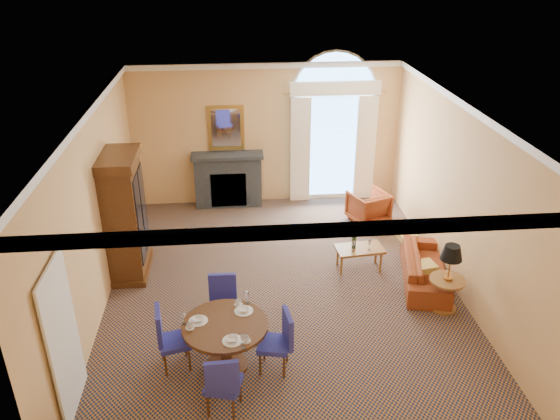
{
  "coord_description": "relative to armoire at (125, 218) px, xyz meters",
  "views": [
    {
      "loc": [
        -0.79,
        -7.96,
        5.44
      ],
      "look_at": [
        0.0,
        0.5,
        1.3
      ],
      "focal_mm": 35.0,
      "sensor_mm": 36.0,
      "label": 1
    }
  ],
  "objects": [
    {
      "name": "dining_table",
      "position": [
        1.74,
        -2.72,
        -0.55
      ],
      "size": [
        1.2,
        1.2,
        0.95
      ],
      "color": "#40230E",
      "rests_on": "ground"
    },
    {
      "name": "sofa",
      "position": [
        5.27,
        -0.82,
        -0.83
      ],
      "size": [
        1.15,
        2.0,
        0.55
      ],
      "primitive_type": "imported",
      "rotation": [
        0.0,
        0.0,
        1.34
      ],
      "color": "#8F3B1A",
      "rests_on": "ground"
    },
    {
      "name": "armchair",
      "position": [
        4.81,
        1.58,
        -0.76
      ],
      "size": [
        0.96,
        0.97,
        0.69
      ],
      "primitive_type": "imported",
      "rotation": [
        0.0,
        0.0,
        3.51
      ],
      "color": "#8F3B1A",
      "rests_on": "ground"
    },
    {
      "name": "dining_chair_east",
      "position": [
        2.5,
        -2.82,
        -0.56
      ],
      "size": [
        0.51,
        0.51,
        0.96
      ],
      "rotation": [
        0.0,
        0.0,
        1.33
      ],
      "color": "navy",
      "rests_on": "ground"
    },
    {
      "name": "armoire",
      "position": [
        0.0,
        0.0,
        0.0
      ],
      "size": [
        0.66,
        1.17,
        2.29
      ],
      "color": "#40230E",
      "rests_on": "ground"
    },
    {
      "name": "dining_chair_west",
      "position": [
        0.93,
        -2.62,
        -0.56
      ],
      "size": [
        0.51,
        0.51,
        0.96
      ],
      "rotation": [
        0.0,
        0.0,
        -1.35
      ],
      "color": "navy",
      "rests_on": "ground"
    },
    {
      "name": "dining_chair_north",
      "position": [
        1.71,
        -1.87,
        -0.56
      ],
      "size": [
        0.52,
        0.52,
        0.96
      ],
      "rotation": [
        0.0,
        0.0,
        2.86
      ],
      "color": "navy",
      "rests_on": "ground"
    },
    {
      "name": "coffee_table",
      "position": [
        4.19,
        -0.3,
        -0.69
      ],
      "size": [
        0.91,
        0.57,
        0.8
      ],
      "rotation": [
        0.0,
        0.0,
        0.1
      ],
      "color": "#97602D",
      "rests_on": "ground"
    },
    {
      "name": "dining_chair_south",
      "position": [
        1.7,
        -3.61,
        -0.56
      ],
      "size": [
        0.53,
        0.53,
        0.96
      ],
      "rotation": [
        0.0,
        0.0,
        -0.29
      ],
      "color": "navy",
      "rests_on": "ground"
    },
    {
      "name": "ground",
      "position": [
        2.72,
        -0.85,
        -1.1
      ],
      "size": [
        7.5,
        7.5,
        0.0
      ],
      "primitive_type": "plane",
      "color": "#13213E",
      "rests_on": "ground"
    },
    {
      "name": "side_table",
      "position": [
        5.32,
        -1.66,
        -0.35
      ],
      "size": [
        0.58,
        0.58,
        1.17
      ],
      "color": "#97602D",
      "rests_on": "ground"
    },
    {
      "name": "room_envelope",
      "position": [
        2.69,
        -0.18,
        1.41
      ],
      "size": [
        6.04,
        7.52,
        3.45
      ],
      "color": "#E9B56F",
      "rests_on": "ground"
    }
  ]
}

